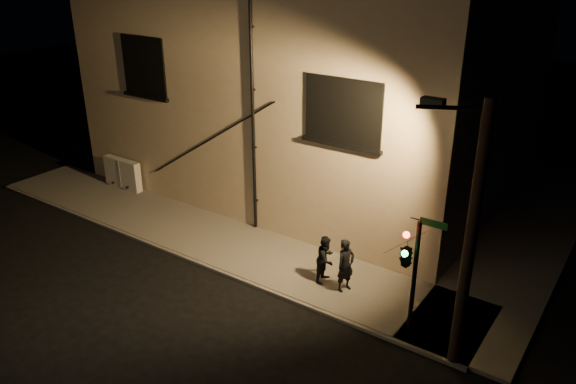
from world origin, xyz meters
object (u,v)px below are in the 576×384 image
Objects in this scene: utility_cabinet at (123,173)px; traffic_signal at (407,255)px; pedestrian_a at (346,265)px; pedestrian_b at (326,259)px; streetlamp_pole at (468,232)px.

traffic_signal is (13.67, -2.22, 1.59)m from utility_cabinet.
traffic_signal reaches higher than utility_cabinet.
pedestrian_a is (11.55, -1.48, 0.19)m from utility_cabinet.
utility_cabinet is 10.89m from pedestrian_b.
streetlamp_pole is (3.62, -1.09, 2.66)m from pedestrian_a.
pedestrian_b is 3.34m from traffic_signal.
traffic_signal is at bearing -9.23° from utility_cabinet.
traffic_signal is 1.98m from streetlamp_pole.
pedestrian_a is 1.10× the size of pedestrian_b.
utility_cabinet is 1.17× the size of pedestrian_a.
streetlamp_pole reaches higher than traffic_signal.
pedestrian_a is 0.50× the size of traffic_signal.
traffic_signal is at bearing -109.20° from pedestrian_b.
streetlamp_pole is (15.17, -2.57, 2.85)m from utility_cabinet.
traffic_signal is (2.13, -0.74, 1.40)m from pedestrian_a.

